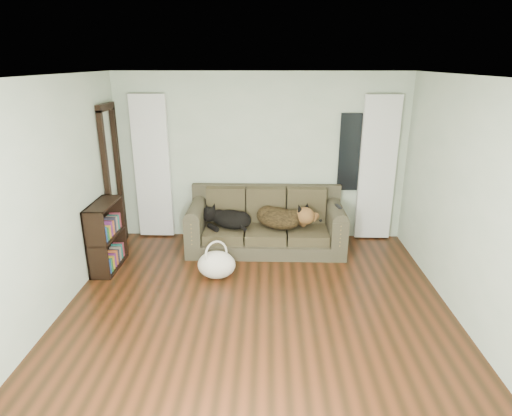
{
  "coord_description": "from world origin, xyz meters",
  "views": [
    {
      "loc": [
        0.11,
        -4.06,
        2.74
      ],
      "look_at": [
        -0.05,
        1.6,
        0.78
      ],
      "focal_mm": 30.0,
      "sensor_mm": 36.0,
      "label": 1
    }
  ],
  "objects_px": {
    "sofa": "(266,221)",
    "tote_bag": "(217,266)",
    "dog_black_lab": "(229,219)",
    "dog_shepherd": "(281,219)",
    "bookshelf": "(106,234)"
  },
  "relations": [
    {
      "from": "sofa",
      "to": "bookshelf",
      "type": "relative_size",
      "value": 2.47
    },
    {
      "from": "dog_black_lab",
      "to": "dog_shepherd",
      "type": "bearing_deg",
      "value": 29.52
    },
    {
      "from": "dog_shepherd",
      "to": "tote_bag",
      "type": "xyz_separation_m",
      "value": [
        -0.88,
        -0.94,
        -0.33
      ]
    },
    {
      "from": "dog_shepherd",
      "to": "bookshelf",
      "type": "xyz_separation_m",
      "value": [
        -2.41,
        -0.7,
        0.01
      ]
    },
    {
      "from": "dog_black_lab",
      "to": "tote_bag",
      "type": "relative_size",
      "value": 1.25
    },
    {
      "from": "sofa",
      "to": "tote_bag",
      "type": "height_order",
      "value": "sofa"
    },
    {
      "from": "sofa",
      "to": "dog_black_lab",
      "type": "distance_m",
      "value": 0.56
    },
    {
      "from": "dog_shepherd",
      "to": "dog_black_lab",
      "type": "bearing_deg",
      "value": 35.38
    },
    {
      "from": "dog_shepherd",
      "to": "tote_bag",
      "type": "height_order",
      "value": "dog_shepherd"
    },
    {
      "from": "dog_black_lab",
      "to": "tote_bag",
      "type": "distance_m",
      "value": 0.99
    },
    {
      "from": "bookshelf",
      "to": "tote_bag",
      "type": "bearing_deg",
      "value": -9.83
    },
    {
      "from": "dog_shepherd",
      "to": "tote_bag",
      "type": "relative_size",
      "value": 1.48
    },
    {
      "from": "dog_black_lab",
      "to": "dog_shepherd",
      "type": "height_order",
      "value": "dog_shepherd"
    },
    {
      "from": "tote_bag",
      "to": "sofa",
      "type": "bearing_deg",
      "value": 56.01
    },
    {
      "from": "sofa",
      "to": "dog_shepherd",
      "type": "distance_m",
      "value": 0.24
    }
  ]
}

